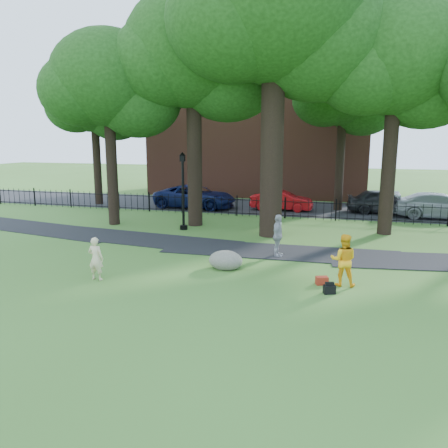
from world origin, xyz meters
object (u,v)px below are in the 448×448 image
(lamppost, at_px, (183,192))
(man, at_px, (343,260))
(red_sedan, at_px, (282,200))
(woman, at_px, (96,259))
(boulder, at_px, (226,259))
(big_tree, at_px, (278,18))

(lamppost, bearing_deg, man, -47.27)
(man, xyz_separation_m, red_sedan, (-4.26, 14.63, -0.19))
(woman, distance_m, lamppost, 8.77)
(boulder, xyz_separation_m, red_sedan, (-0.04, 13.88, 0.30))
(lamppost, xyz_separation_m, red_sedan, (4.05, 7.66, -1.32))
(woman, height_order, man, man)
(big_tree, height_order, red_sedan, big_tree)
(lamppost, distance_m, red_sedan, 8.77)
(boulder, height_order, lamppost, lamppost)
(man, xyz_separation_m, lamppost, (-8.31, 6.96, 1.13))
(woman, relative_size, lamppost, 0.37)
(woman, bearing_deg, big_tree, -118.67)
(big_tree, bearing_deg, lamppost, 178.89)
(man, bearing_deg, red_sedan, -74.26)
(big_tree, xyz_separation_m, lamppost, (-4.82, 0.09, -8.14))
(big_tree, bearing_deg, boulder, -96.86)
(man, relative_size, lamppost, 0.43)
(boulder, bearing_deg, red_sedan, 90.15)
(red_sedan, bearing_deg, man, -163.03)
(big_tree, relative_size, man, 8.29)
(lamppost, height_order, red_sedan, lamppost)
(big_tree, relative_size, boulder, 11.25)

